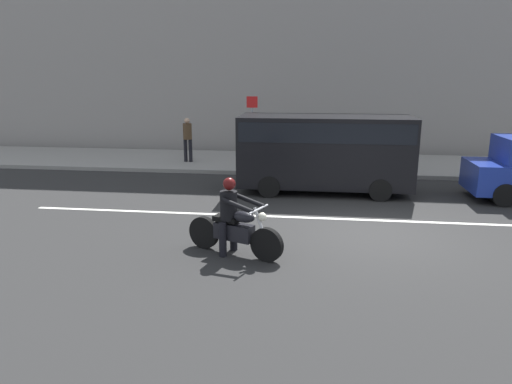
{
  "coord_description": "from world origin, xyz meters",
  "views": [
    {
      "loc": [
        -1.22,
        -10.51,
        3.5
      ],
      "look_at": [
        -2.47,
        -0.85,
        1.07
      ],
      "focal_mm": 33.3,
      "sensor_mm": 36.0,
      "label": 1
    }
  ],
  "objects_px": {
    "pedestrian_bystander": "(188,136)",
    "street_sign_post": "(252,121)",
    "parked_van_black": "(325,148)",
    "motorcycle_with_rider_black_leather": "(234,224)"
  },
  "relations": [
    {
      "from": "pedestrian_bystander",
      "to": "street_sign_post",
      "type": "bearing_deg",
      "value": 25.14
    },
    {
      "from": "parked_van_black",
      "to": "pedestrian_bystander",
      "type": "relative_size",
      "value": 2.97
    },
    {
      "from": "pedestrian_bystander",
      "to": "motorcycle_with_rider_black_leather",
      "type": "bearing_deg",
      "value": -69.48
    },
    {
      "from": "motorcycle_with_rider_black_leather",
      "to": "pedestrian_bystander",
      "type": "xyz_separation_m",
      "value": [
        -3.41,
        9.11,
        0.5
      ]
    },
    {
      "from": "motorcycle_with_rider_black_leather",
      "to": "parked_van_black",
      "type": "relative_size",
      "value": 0.4
    },
    {
      "from": "motorcycle_with_rider_black_leather",
      "to": "pedestrian_bystander",
      "type": "relative_size",
      "value": 1.19
    },
    {
      "from": "parked_van_black",
      "to": "street_sign_post",
      "type": "xyz_separation_m",
      "value": [
        -2.85,
        4.82,
        0.33
      ]
    },
    {
      "from": "motorcycle_with_rider_black_leather",
      "to": "parked_van_black",
      "type": "xyz_separation_m",
      "value": [
        1.81,
        5.41,
        0.7
      ]
    },
    {
      "from": "motorcycle_with_rider_black_leather",
      "to": "parked_van_black",
      "type": "height_order",
      "value": "parked_van_black"
    },
    {
      "from": "pedestrian_bystander",
      "to": "parked_van_black",
      "type": "bearing_deg",
      "value": -35.31
    }
  ]
}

